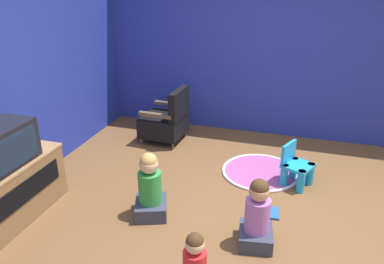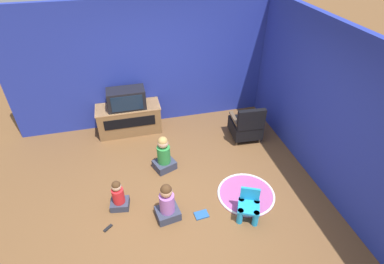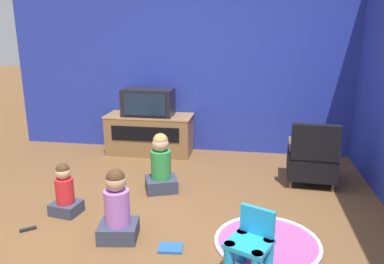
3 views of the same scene
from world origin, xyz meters
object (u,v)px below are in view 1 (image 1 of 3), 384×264
book (272,213)px  yellow_kid_chair (296,169)px  black_armchair (166,121)px  tv_cabinet (4,193)px  child_watching_center (257,217)px  child_watching_right (150,189)px

book → yellow_kid_chair: bearing=-20.7°
black_armchair → yellow_kid_chair: size_ratio=1.61×
black_armchair → book: (-1.40, -1.70, -0.30)m
black_armchair → yellow_kid_chair: 2.02m
tv_cabinet → child_watching_center: bearing=-81.3°
tv_cabinet → yellow_kid_chair: 3.15m
yellow_kid_chair → child_watching_center: (-1.19, 0.29, 0.09)m
tv_cabinet → yellow_kid_chair: bearing=-60.3°
tv_cabinet → child_watching_center: (0.37, -2.44, -0.02)m
tv_cabinet → book: (0.88, -2.54, -0.30)m
tv_cabinet → child_watching_right: size_ratio=1.85×
black_armchair → yellow_kid_chair: bearing=72.5°
child_watching_center → child_watching_right: 1.10m
yellow_kid_chair → child_watching_center: bearing=-169.3°
yellow_kid_chair → child_watching_right: child_watching_right is taller
tv_cabinet → black_armchair: size_ratio=1.62×
tv_cabinet → book: tv_cabinet is taller
child_watching_right → book: child_watching_right is taller
black_armchair → child_watching_center: size_ratio=1.19×
black_armchair → book: black_armchair is taller
black_armchair → book: size_ratio=3.61×
child_watching_center → child_watching_right: bearing=74.2°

